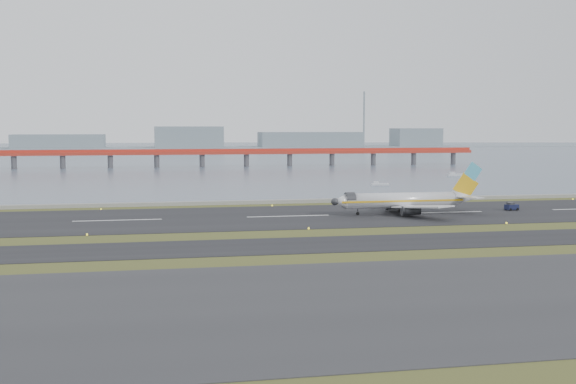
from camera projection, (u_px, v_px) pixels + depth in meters
The scene contains 12 objects.
ground at pixel (317, 235), 143.94m from camera, with size 1000.00×1000.00×0.00m, color #324318.
apron_strip at pixel (419, 299), 90.18m from camera, with size 1000.00×50.00×0.10m, color #2D2D2F.
taxiway_strip at pixel (332, 244), 132.21m from camera, with size 1000.00×18.00×0.10m, color black.
runway_strip at pixel (288, 216), 173.26m from camera, with size 1000.00×45.00×0.10m, color black.
seawall at pixel (268, 202), 202.54m from camera, with size 1000.00×2.50×1.00m, color gray.
bay_water at pixel (188, 153), 593.54m from camera, with size 1400.00×800.00×1.30m, color #495768.
red_pier at pixel (246, 153), 391.46m from camera, with size 260.00×5.00×10.20m.
far_shoreline at pixel (192, 142), 751.98m from camera, with size 1400.00×80.00×60.50m.
airliner at pixel (407, 200), 177.45m from camera, with size 38.52×32.89×12.80m.
pushback_tug at pixel (511, 207), 185.51m from camera, with size 3.69×2.62×2.14m.
workboat_near at pixel (379, 184), 265.24m from camera, with size 6.72×3.07×1.57m.
workboat_far at pixel (455, 175), 316.31m from camera, with size 7.77×3.24×1.83m.
Camera 1 is at (-33.08, -138.82, 21.47)m, focal length 45.00 mm.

